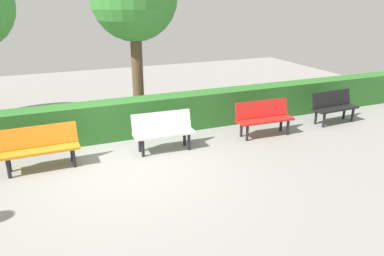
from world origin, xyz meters
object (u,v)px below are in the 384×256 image
Objects in this scene: bench_orange at (40,146)px; bench_black at (334,106)px; bench_white at (163,130)px; bench_red at (264,117)px.

bench_black is at bearing 178.90° from bench_orange.
bench_white is at bearing 177.83° from bench_orange.
bench_white and bench_orange have the same top height.
bench_white is 0.91× the size of bench_orange.
bench_red is 2.61m from bench_white.
bench_black and bench_red have the same top height.
bench_black and bench_white have the same top height.
bench_orange is (5.19, -0.11, 0.00)m from bench_red.
bench_black is 7.51m from bench_orange.
bench_red is at bearing -179.03° from bench_white.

